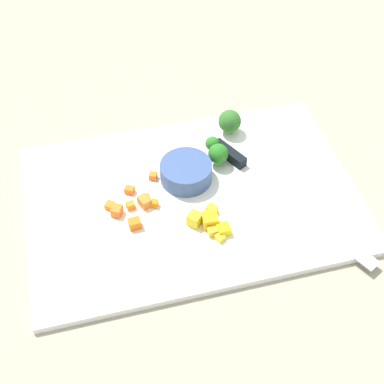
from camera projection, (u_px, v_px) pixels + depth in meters
The scene contains 22 objects.
ground_plane at pixel (192, 201), 0.92m from camera, with size 4.00×4.00×0.00m, color #A19882.
cutting_board at pixel (192, 198), 0.91m from camera, with size 0.54×0.36×0.01m, color white.
prep_bowl at pixel (186, 172), 0.92m from camera, with size 0.09×0.09×0.03m, color #39538B.
chef_knife at pixel (262, 179), 0.92m from camera, with size 0.18×0.32×0.02m.
carrot_dice_0 at pixel (130, 190), 0.91m from camera, with size 0.01×0.01×0.01m, color orange.
carrot_dice_1 at pixel (146, 197), 0.90m from camera, with size 0.01×0.01×0.01m, color orange.
carrot_dice_2 at pixel (117, 211), 0.88m from camera, with size 0.02×0.02×0.02m, color orange.
carrot_dice_3 at pixel (110, 206), 0.89m from camera, with size 0.01×0.01×0.01m, color orange.
carrot_dice_4 at pixel (145, 204), 0.89m from camera, with size 0.02×0.02×0.02m, color orange.
carrot_dice_5 at pixel (154, 204), 0.89m from camera, with size 0.01×0.01×0.01m, color orange.
carrot_dice_6 at pixel (131, 207), 0.89m from camera, with size 0.01×0.01×0.01m, color orange.
carrot_dice_7 at pixel (135, 224), 0.86m from camera, with size 0.02×0.02×0.02m, color orange.
carrot_dice_8 at pixel (153, 176), 0.93m from camera, with size 0.01×0.01×0.01m, color orange.
pepper_dice_0 at pixel (223, 229), 0.85m from camera, with size 0.02×0.02×0.02m, color yellow.
pepper_dice_1 at pixel (195, 219), 0.86m from camera, with size 0.02×0.02×0.02m, color yellow.
pepper_dice_2 at pixel (210, 220), 0.86m from camera, with size 0.02×0.02×0.02m, color yellow.
pepper_dice_3 at pixel (220, 238), 0.85m from camera, with size 0.01×0.01×0.01m, color yellow.
pepper_dice_4 at pixel (213, 231), 0.85m from camera, with size 0.02×0.01×0.01m, color yellow.
pepper_dice_5 at pixel (212, 209), 0.88m from camera, with size 0.02×0.01×0.01m, color yellow.
broccoli_floret_0 at pixel (212, 144), 0.97m from camera, with size 0.03×0.03×0.03m.
broccoli_floret_1 at pixel (218, 154), 0.94m from camera, with size 0.03×0.03×0.04m.
broccoli_floret_2 at pixel (230, 122), 1.00m from camera, with size 0.04×0.04×0.05m.
Camera 1 is at (0.15, 0.58, 0.69)m, focal length 51.60 mm.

